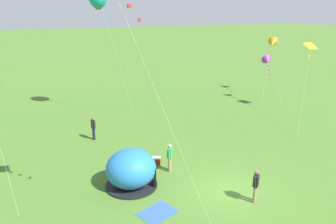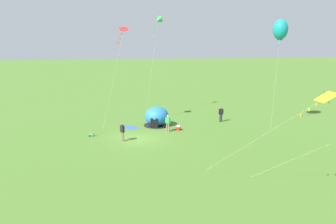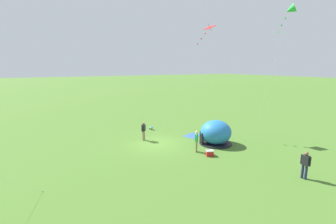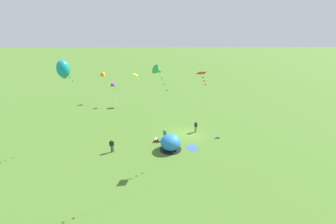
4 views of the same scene
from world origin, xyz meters
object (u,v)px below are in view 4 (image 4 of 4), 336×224
popup_tent (171,143)px  toddler_crawling (218,137)px  kite_red (202,76)px  kite_teal (63,69)px  cooler_box (156,140)px  person_strolling (196,126)px  kite_yellow (137,76)px  kite_purple (114,85)px  kite_orange (104,75)px  person_near_tent (165,134)px  person_watching_sky (112,145)px  kite_green (158,71)px

popup_tent → toddler_crawling: (3.00, -6.86, -0.82)m
kite_red → kite_teal: kite_teal is taller
kite_red → toddler_crawling: bearing=-38.4°
cooler_box → person_strolling: 6.58m
cooler_box → kite_yellow: bearing=14.7°
cooler_box → kite_purple: (15.69, 8.79, 3.93)m
popup_tent → kite_orange: kite_orange is taller
person_near_tent → person_watching_sky: size_ratio=1.00×
person_watching_sky → popup_tent: bearing=-86.6°
cooler_box → kite_orange: kite_orange is taller
kite_green → kite_purple: size_ratio=1.63×
person_strolling → person_watching_sky: same height
popup_tent → person_strolling: bearing=-37.7°
person_near_tent → person_watching_sky: same height
cooler_box → kite_purple: bearing=29.3°
person_strolling → kite_teal: kite_teal is taller
kite_green → kite_purple: bearing=20.9°
toddler_crawling → kite_red: bearing=141.6°
person_watching_sky → kite_yellow: kite_yellow is taller
kite_teal → popup_tent: bearing=-97.5°
person_near_tent → kite_teal: 15.31m
kite_purple → kite_teal: bearing=172.3°
kite_orange → kite_red: kite_red is taller
kite_orange → kite_purple: size_ratio=0.85×
kite_purple → kite_yellow: 4.86m
person_watching_sky → kite_green: size_ratio=0.14×
popup_tent → kite_purple: 21.11m
popup_tent → cooler_box: size_ratio=4.42×
kite_teal → kite_yellow: kite_teal is taller
kite_yellow → popup_tent: bearing=-161.6°
cooler_box → kite_yellow: kite_yellow is taller
person_strolling → cooler_box: bearing=116.2°
popup_tent → kite_red: 9.68m
kite_green → kite_teal: kite_green is taller
toddler_crawling → kite_green: 17.06m
toddler_crawling → kite_green: (-9.82, 8.13, 11.35)m
person_watching_sky → kite_orange: 22.29m
kite_orange → kite_teal: 19.46m
popup_tent → kite_green: 12.61m
kite_orange → kite_yellow: size_ratio=0.98×
toddler_crawling → person_strolling: person_strolling is taller
person_watching_sky → kite_teal: kite_teal is taller
person_strolling → kite_green: kite_green is taller
kite_red → person_near_tent: bearing=45.6°
cooler_box → kite_green: 14.49m
toddler_crawling → kite_teal: (-1.31, 19.77, 10.04)m
kite_purple → person_strolling: bearing=-131.1°
person_near_tent → kite_green: size_ratio=0.14×
kite_orange → person_watching_sky: bearing=-164.7°
kite_yellow → person_near_tent: bearing=-161.2°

